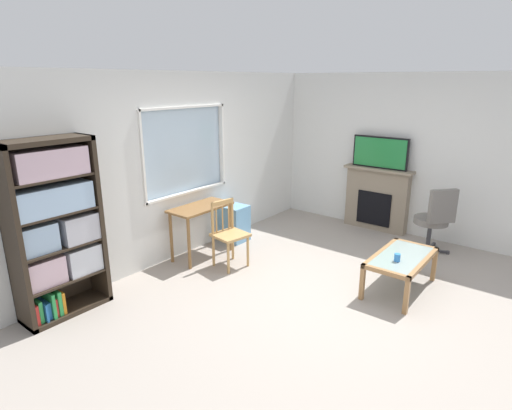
# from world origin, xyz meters

# --- Properties ---
(ground) EXTENTS (6.37, 5.41, 0.02)m
(ground) POSITION_xyz_m (0.00, 0.00, -0.01)
(ground) COLOR #9E9389
(wall_back_with_window) EXTENTS (5.37, 0.15, 2.56)m
(wall_back_with_window) POSITION_xyz_m (0.00, 2.20, 1.26)
(wall_back_with_window) COLOR silver
(wall_back_with_window) RESTS_ON ground
(wall_right) EXTENTS (0.12, 4.61, 2.56)m
(wall_right) POSITION_xyz_m (2.74, 0.00, 1.28)
(wall_right) COLOR silver
(wall_right) RESTS_ON ground
(bookshelf) EXTENTS (0.90, 0.38, 1.90)m
(bookshelf) POSITION_xyz_m (-2.04, 1.96, 1.02)
(bookshelf) COLOR #2D2319
(bookshelf) RESTS_ON ground
(desk_under_window) EXTENTS (0.92, 0.45, 0.75)m
(desk_under_window) POSITION_xyz_m (-0.06, 1.85, 0.62)
(desk_under_window) COLOR brown
(desk_under_window) RESTS_ON ground
(wooden_chair) EXTENTS (0.48, 0.46, 0.90)m
(wooden_chair) POSITION_xyz_m (-0.05, 1.34, 0.46)
(wooden_chair) COLOR tan
(wooden_chair) RESTS_ON ground
(plastic_drawer_unit) EXTENTS (0.35, 0.40, 0.57)m
(plastic_drawer_unit) POSITION_xyz_m (0.70, 1.90, 0.28)
(plastic_drawer_unit) COLOR #72ADDB
(plastic_drawer_unit) RESTS_ON ground
(fireplace) EXTENTS (0.26, 1.14, 1.06)m
(fireplace) POSITION_xyz_m (2.59, 0.37, 0.53)
(fireplace) COLOR gray
(fireplace) RESTS_ON ground
(tv) EXTENTS (0.06, 0.91, 0.51)m
(tv) POSITION_xyz_m (2.57, 0.37, 1.31)
(tv) COLOR black
(tv) RESTS_ON fireplace
(office_chair) EXTENTS (0.62, 0.61, 1.00)m
(office_chair) POSITION_xyz_m (2.08, -0.72, 0.55)
(office_chair) COLOR slate
(office_chair) RESTS_ON ground
(coffee_table) EXTENTS (1.06, 0.56, 0.44)m
(coffee_table) POSITION_xyz_m (0.70, -0.74, 0.38)
(coffee_table) COLOR #8C9E99
(coffee_table) RESTS_ON ground
(sippy_cup) EXTENTS (0.07, 0.07, 0.09)m
(sippy_cup) POSITION_xyz_m (0.51, -0.75, 0.49)
(sippy_cup) COLOR #337FD6
(sippy_cup) RESTS_ON coffee_table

